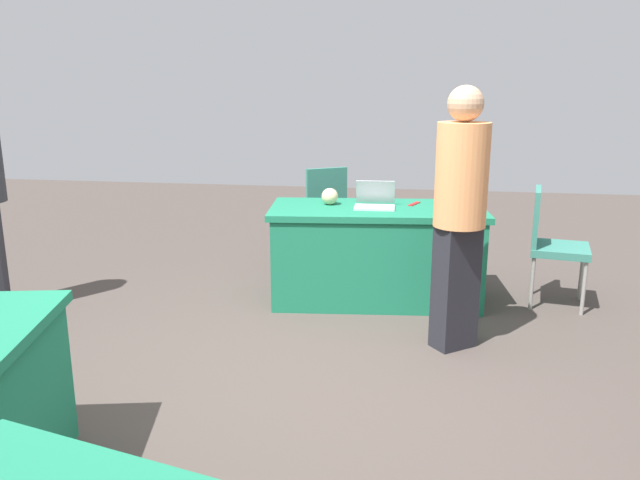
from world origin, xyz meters
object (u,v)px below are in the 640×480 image
object	(u,v)px
person_attendee_browsing	(460,206)
laptop_silver	(375,202)
table_foreground	(376,254)
yarn_ball	(330,196)
chair_tucked_right	(551,240)
chair_near_front	(322,207)
scissors_red	(414,204)

from	to	relation	value
person_attendee_browsing	laptop_silver	bearing A→B (deg)	87.71
table_foreground	yarn_ball	world-z (taller)	yarn_ball
table_foreground	chair_tucked_right	xyz separation A→B (m)	(-1.39, -0.11, 0.14)
yarn_ball	person_attendee_browsing	bearing A→B (deg)	136.57
person_attendee_browsing	yarn_ball	world-z (taller)	person_attendee_browsing
chair_tucked_right	person_attendee_browsing	size ratio (longest dim) A/B	0.54
chair_near_front	yarn_ball	bearing A→B (deg)	-109.09
chair_tucked_right	person_attendee_browsing	xyz separation A→B (m)	(0.79, 0.99, 0.44)
person_attendee_browsing	scissors_red	bearing A→B (deg)	68.53
laptop_silver	yarn_ball	world-z (taller)	laptop_silver
table_foreground	person_attendee_browsing	xyz separation A→B (m)	(-0.59, 0.88, 0.59)
chair_near_front	scissors_red	xyz separation A→B (m)	(-0.91, 0.92, 0.24)
table_foreground	chair_tucked_right	bearing A→B (deg)	-175.63
table_foreground	chair_near_front	distance (m)	1.26
chair_tucked_right	yarn_ball	xyz separation A→B (m)	(1.78, 0.06, 0.31)
table_foreground	scissors_red	xyz separation A→B (m)	(-0.29, -0.17, 0.39)
table_foreground	chair_near_front	world-z (taller)	chair_near_front
chair_tucked_right	laptop_silver	distance (m)	1.44
chair_near_front	chair_tucked_right	world-z (taller)	chair_near_front
chair_near_front	person_attendee_browsing	xyz separation A→B (m)	(-1.21, 1.97, 0.43)
chair_tucked_right	person_attendee_browsing	distance (m)	1.34
chair_tucked_right	scissors_red	xyz separation A→B (m)	(1.09, -0.06, 0.25)
table_foreground	chair_near_front	size ratio (longest dim) A/B	1.88
laptop_silver	table_foreground	bearing A→B (deg)	-156.98
chair_near_front	yarn_ball	world-z (taller)	chair_near_front
scissors_red	chair_near_front	bearing A→B (deg)	-113.15
chair_tucked_right	yarn_ball	world-z (taller)	chair_tucked_right
table_foreground	person_attendee_browsing	size ratio (longest dim) A/B	1.02
chair_tucked_right	laptop_silver	bearing A→B (deg)	-75.18
person_attendee_browsing	scissors_red	xyz separation A→B (m)	(0.30, -1.05, -0.19)
scissors_red	chair_tucked_right	bearing A→B (deg)	108.64
chair_near_front	laptop_silver	size ratio (longest dim) A/B	2.91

